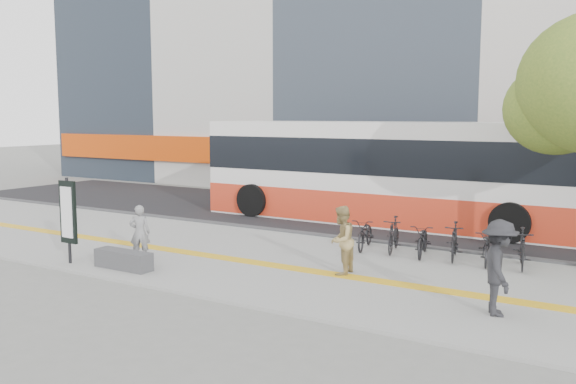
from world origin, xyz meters
The scene contains 12 objects.
ground centered at (0.00, 0.00, 0.00)m, with size 120.00×120.00×0.00m, color slate.
sidewalk centered at (0.00, 1.50, 0.04)m, with size 40.00×7.00×0.08m, color slate.
tactile_strip centered at (0.00, 1.00, 0.09)m, with size 40.00×0.45×0.01m, color gold.
street centered at (0.00, 9.00, 0.03)m, with size 40.00×8.00×0.06m, color black.
curb centered at (0.00, 5.00, 0.07)m, with size 40.00×0.25×0.14m, color #363639.
bench centered at (-2.60, -1.20, 0.30)m, with size 1.60×0.45×0.45m, color #363639.
signboard centered at (-4.20, -1.51, 1.37)m, with size 0.55×0.10×2.20m.
bus centered at (0.17, 8.50, 1.73)m, with size 13.32×3.16×3.55m.
bicycle_row centered at (3.62, 4.00, 0.54)m, with size 5.08×1.75×0.97m.
seated_woman centered at (-2.91, -0.31, 0.81)m, with size 0.53×0.35×1.45m, color black.
pedestrian_tan centered at (2.21, 1.13, 0.90)m, with size 0.80×0.62×1.64m, color #96804D.
pedestrian_dark centered at (6.09, -0.03, 0.99)m, with size 1.18×0.68×1.82m, color black.
Camera 1 is at (8.58, -11.74, 3.84)m, focal length 38.41 mm.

